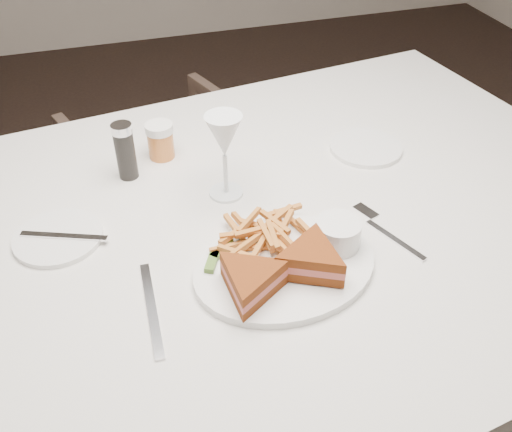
{
  "coord_description": "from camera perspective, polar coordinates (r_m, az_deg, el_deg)",
  "views": [
    {
      "loc": [
        -0.29,
        -1.18,
        1.43
      ],
      "look_at": [
        -0.06,
        -0.42,
        0.8
      ],
      "focal_mm": 40.0,
      "sensor_mm": 36.0,
      "label": 1
    }
  ],
  "objects": [
    {
      "name": "table_setting",
      "position": [
        1.01,
        0.02,
        -0.8
      ],
      "size": [
        0.83,
        0.59,
        0.18
      ],
      "color": "white",
      "rests_on": "table"
    },
    {
      "name": "chair_far",
      "position": [
        2.01,
        -8.38,
        3.75
      ],
      "size": [
        0.71,
        0.69,
        0.58
      ],
      "primitive_type": "imported",
      "rotation": [
        0.0,
        0.0,
        3.48
      ],
      "color": "#46342B",
      "rests_on": "ground"
    },
    {
      "name": "table",
      "position": [
        1.35,
        -0.64,
        -12.91
      ],
      "size": [
        1.71,
        1.26,
        0.75
      ],
      "primitive_type": "cube",
      "rotation": [
        0.0,
        0.0,
        0.14
      ],
      "color": "silver",
      "rests_on": "ground"
    },
    {
      "name": "ground",
      "position": [
        1.88,
        -2.16,
        -11.0
      ],
      "size": [
        5.0,
        5.0,
        0.0
      ],
      "primitive_type": "plane",
      "color": "black",
      "rests_on": "ground"
    }
  ]
}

